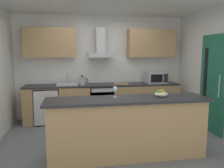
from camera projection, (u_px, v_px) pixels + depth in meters
name	position (u px, v px, depth m)	size (l,w,h in m)	color
ground	(114.00, 141.00, 4.31)	(5.31, 4.49, 0.02)	slate
wall_back	(101.00, 67.00, 5.89)	(5.31, 0.12, 2.60)	white
wall_right	(222.00, 72.00, 4.51)	(0.12, 4.49, 2.60)	white
backsplash_tile	(102.00, 70.00, 5.83)	(3.67, 0.02, 0.66)	white
counter_back	(104.00, 102.00, 5.64)	(3.80, 0.60, 0.90)	tan
counter_island	(128.00, 128.00, 3.59)	(2.57, 0.64, 0.97)	tan
upper_cabinets	(102.00, 43.00, 5.58)	(3.75, 0.32, 0.70)	tan
side_door	(213.00, 84.00, 4.71)	(0.08, 0.85, 2.05)	#1E664C
oven	(102.00, 102.00, 5.60)	(0.60, 0.62, 0.80)	slate
refrigerator	(48.00, 105.00, 5.38)	(0.58, 0.60, 0.85)	white
microwave	(156.00, 77.00, 5.73)	(0.50, 0.38, 0.30)	#B7BABC
sink	(67.00, 84.00, 5.41)	(0.50, 0.40, 0.26)	silver
kettle	(82.00, 81.00, 5.41)	(0.29, 0.15, 0.24)	#B7BABC
range_hood	(101.00, 48.00, 5.54)	(0.62, 0.45, 0.72)	#B7BABC
wine_glass	(115.00, 90.00, 3.58)	(0.08, 0.08, 0.18)	silver
fruit_bowl	(161.00, 94.00, 3.67)	(0.22, 0.22, 0.13)	beige
chopping_board	(121.00, 84.00, 5.60)	(0.34, 0.22, 0.02)	tan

